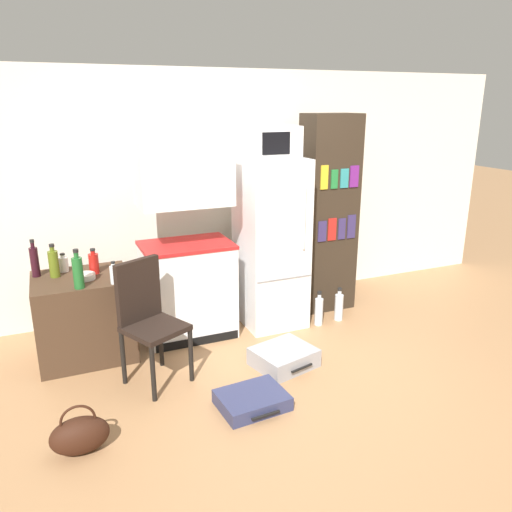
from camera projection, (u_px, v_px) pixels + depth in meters
The scene contains 20 objects.
ground_plane at pixel (311, 392), 3.74m from camera, with size 24.00×24.00×0.00m, color #A3754C.
wall_back at pixel (239, 190), 5.22m from camera, with size 6.40×0.10×2.40m.
side_table at pixel (85, 317), 4.21m from camera, with size 0.77×0.65×0.71m.
kitchen_hutch at pixel (186, 251), 4.46m from camera, with size 0.81×0.55×1.79m.
refrigerator at pixel (271, 243), 4.74m from camera, with size 0.56×0.63×1.61m.
microwave at pixel (272, 142), 4.46m from camera, with size 0.45×0.37×0.28m.
bookshelf at pixel (328, 215), 5.06m from camera, with size 0.53×0.36×1.98m.
bottle_wine_dark at pixel (35, 261), 4.08m from camera, with size 0.07×0.07×0.32m.
bottle_green_tall at pixel (78, 272), 3.82m from camera, with size 0.08×0.08×0.31m.
bottle_olive_oil at pixel (54, 263), 4.07m from camera, with size 0.08×0.08×0.28m.
bottle_milk_white at pixel (63, 264), 4.22m from camera, with size 0.08×0.08×0.16m.
bottle_clear_short at pixel (114, 274), 3.93m from camera, with size 0.06×0.06×0.18m.
bottle_ketchup_red at pixel (94, 263), 4.16m from camera, with size 0.08×0.08×0.22m.
bowl at pixel (85, 276), 4.05m from camera, with size 0.16×0.16×0.05m.
chair at pixel (147, 312), 3.78m from camera, with size 0.54×0.54×0.96m.
suitcase_large_flat at pixel (284, 357), 4.11m from camera, with size 0.55×0.51×0.15m.
suitcase_small_flat at pixel (252, 400), 3.56m from camera, with size 0.50×0.42×0.10m.
handbag at pixel (80, 435), 3.07m from camera, with size 0.36×0.20×0.33m.
water_bottle_front at pixel (319, 311), 4.84m from camera, with size 0.08×0.08×0.35m.
water_bottle_middle at pixel (339, 306), 4.95m from camera, with size 0.08×0.08×0.34m.
Camera 1 is at (-1.66, -2.85, 2.09)m, focal length 35.00 mm.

